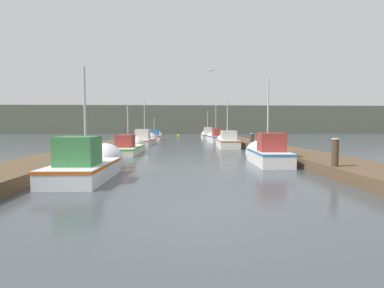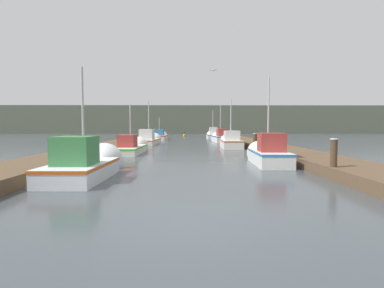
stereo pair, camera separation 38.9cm
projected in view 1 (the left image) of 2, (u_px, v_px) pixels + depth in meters
name	position (u px, v px, depth m)	size (l,w,h in m)	color
ground_plane	(200.00, 224.00, 5.64)	(200.00, 200.00, 0.00)	#3D4449
dock_left	(98.00, 149.00, 21.33)	(2.59, 40.00, 0.42)	brown
dock_right	(270.00, 148.00, 21.84)	(2.59, 40.00, 0.42)	brown
distant_shore_ridge	(181.00, 120.00, 75.85)	(120.00, 16.00, 6.47)	#565B4C
fishing_boat_0	(89.00, 165.00, 10.84)	(1.81, 4.70, 4.42)	silver
fishing_boat_1	(267.00, 154.00, 14.70)	(1.62, 4.44, 4.50)	silver
fishing_boat_2	(129.00, 148.00, 20.51)	(1.71, 5.72, 3.83)	silver
fishing_boat_3	(227.00, 142.00, 25.42)	(1.69, 4.99, 4.45)	silver
fishing_boat_4	(145.00, 140.00, 30.30)	(1.98, 6.32, 4.89)	silver
fishing_boat_5	(216.00, 137.00, 34.25)	(1.81, 4.63, 4.60)	silver
fishing_boat_6	(154.00, 136.00, 38.87)	(1.92, 5.28, 3.47)	silver
fishing_boat_7	(207.00, 135.00, 43.76)	(1.81, 6.01, 4.49)	silver
mooring_piling_0	(213.00, 133.00, 47.21)	(0.30, 0.30, 1.30)	#473523
mooring_piling_1	(252.00, 142.00, 22.66)	(0.33, 0.33, 1.28)	#473523
mooring_piling_2	(335.00, 158.00, 10.54)	(0.27, 0.27, 1.42)	#473523
mooring_piling_3	(214.00, 134.00, 47.65)	(0.27, 0.27, 0.96)	#473523
channel_buoy	(179.00, 136.00, 51.66)	(0.50, 0.50, 1.00)	gold
seagull_lead	(210.00, 70.00, 22.11)	(0.56, 0.31, 0.12)	white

